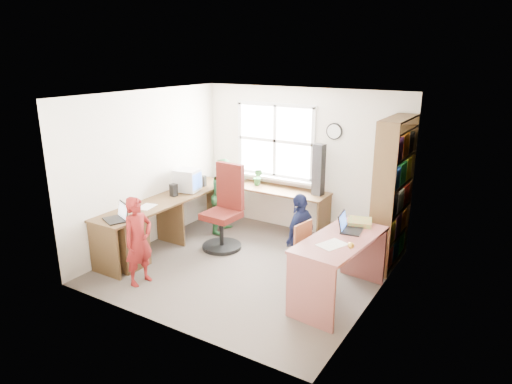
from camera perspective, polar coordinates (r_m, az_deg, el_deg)
room at (r=6.20m, az=-0.65°, el=1.11°), size 3.64×3.44×2.44m
l_desk at (r=6.93m, az=-11.64°, el=-4.16°), size 2.38×2.95×0.75m
right_desk at (r=5.60m, az=10.43°, el=-7.80°), size 0.79×1.47×0.81m
bookshelf at (r=6.61m, az=16.67°, el=-0.56°), size 0.30×1.02×2.10m
swivel_chair at (r=7.04m, az=-3.91°, el=-2.57°), size 0.64×0.64×1.31m
wooden_chair at (r=5.87m, az=6.66°, el=-7.71°), size 0.44×0.44×0.87m
crt_monitor at (r=7.48m, az=-8.59°, el=1.46°), size 0.43×0.39×0.37m
laptop_left at (r=6.44m, az=-16.85°, el=-2.90°), size 0.41×0.39×0.23m
laptop_right at (r=5.74m, az=11.45°, el=-4.26°), size 0.31×0.36×0.22m
speaker_a at (r=7.28m, az=-10.26°, el=0.24°), size 0.10×0.10×0.20m
speaker_b at (r=7.75m, az=-6.64°, el=1.37°), size 0.11×0.11×0.18m
cd_tower at (r=7.23m, az=7.85°, el=2.77°), size 0.18×0.16×0.82m
game_box at (r=5.99m, az=12.84°, el=-3.68°), size 0.37×0.37×0.06m
paper_a at (r=6.88m, az=-13.51°, el=-1.80°), size 0.26×0.33×0.00m
paper_b at (r=5.32m, az=9.49°, el=-6.50°), size 0.33×0.39×0.00m
potted_plant at (r=7.74m, az=0.23°, el=1.87°), size 0.17×0.14×0.29m
person_red at (r=6.10m, az=-14.48°, el=-5.95°), size 0.32×0.46×1.18m
person_green at (r=7.64m, az=-3.85°, el=-0.46°), size 0.59×0.69×1.25m
person_navy at (r=6.14m, az=5.52°, el=-5.40°), size 0.30×0.69×1.16m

